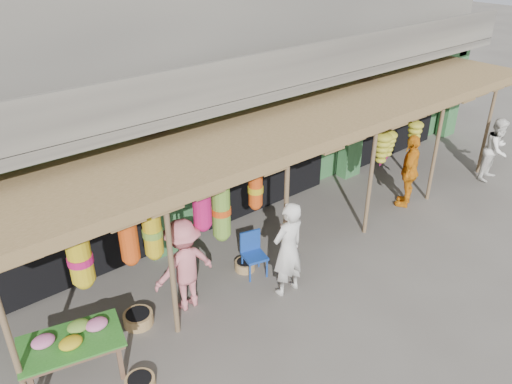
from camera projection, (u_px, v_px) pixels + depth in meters
ground at (328, 244)px, 11.07m from camera, size 80.00×80.00×0.00m
building at (198, 52)px, 12.79m from camera, size 16.40×6.80×7.00m
awning at (303, 126)px, 10.31m from camera, size 14.00×2.70×2.79m
flower_table at (72, 342)px, 7.48m from camera, size 1.66×1.21×0.90m
blue_chair at (253, 251)px, 9.93m from camera, size 0.53×0.53×0.91m
basket_left at (138, 319)px, 8.80m from camera, size 0.64×0.64×0.22m
basket_mid at (140, 383)px, 7.59m from camera, size 0.55×0.55×0.18m
basket_right at (245, 265)px, 10.20m from camera, size 0.47×0.47×0.19m
person_front at (288, 249)px, 9.20m from camera, size 0.71×0.47×1.93m
person_right at (497, 150)px, 13.52m from camera, size 0.90×0.73×1.75m
person_vendor at (410, 171)px, 12.22m from camera, size 1.18×0.87×1.87m
person_shopper at (184, 265)px, 8.87m from camera, size 1.18×0.69×1.81m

